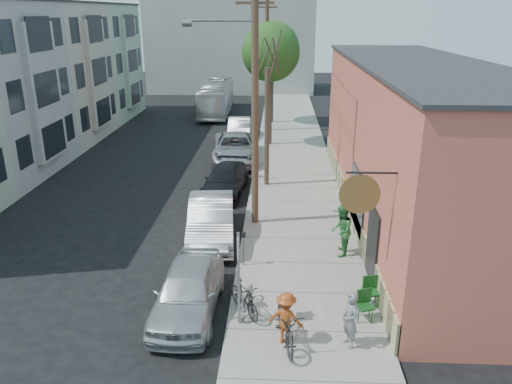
{
  "coord_description": "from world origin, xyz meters",
  "views": [
    {
      "loc": [
        3.39,
        -15.69,
        8.44
      ],
      "look_at": [
        2.49,
        3.48,
        1.5
      ],
      "focal_mm": 35.0,
      "sensor_mm": 36.0,
      "label": 1
    }
  ],
  "objects_px": {
    "sign_post": "(239,270)",
    "car_2": "(225,180)",
    "utility_pole_near": "(253,96)",
    "patio_chair_b": "(364,306)",
    "car_3": "(235,148)",
    "car_1": "(211,219)",
    "parking_meter_near": "(244,243)",
    "patio_chair_a": "(371,292)",
    "tree_leafy_far": "(272,49)",
    "parked_bike_b": "(247,298)",
    "car_4": "(239,129)",
    "parking_meter_far": "(256,164)",
    "tree_leafy_mid": "(271,52)",
    "patron_grey": "(350,320)",
    "tree_bare": "(267,128)",
    "patron_green": "(341,231)",
    "bus": "(216,98)",
    "car_0": "(188,290)",
    "cyclist": "(286,318)",
    "parked_bike_a": "(244,298)"
  },
  "relations": [
    {
      "from": "parking_meter_near",
      "to": "patio_chair_a",
      "type": "relative_size",
      "value": 1.41
    },
    {
      "from": "patron_green",
      "to": "parked_bike_b",
      "type": "bearing_deg",
      "value": -30.16
    },
    {
      "from": "sign_post",
      "to": "patio_chair_a",
      "type": "xyz_separation_m",
      "value": [
        3.85,
        1.09,
        -1.24
      ]
    },
    {
      "from": "patron_green",
      "to": "car_1",
      "type": "height_order",
      "value": "patron_green"
    },
    {
      "from": "patio_chair_a",
      "to": "car_1",
      "type": "relative_size",
      "value": 0.18
    },
    {
      "from": "parked_bike_b",
      "to": "car_4",
      "type": "xyz_separation_m",
      "value": [
        -1.91,
        21.69,
        0.17
      ]
    },
    {
      "from": "patio_chair_b",
      "to": "car_0",
      "type": "distance_m",
      "value": 5.11
    },
    {
      "from": "tree_leafy_far",
      "to": "patron_grey",
      "type": "bearing_deg",
      "value": -84.96
    },
    {
      "from": "patron_grey",
      "to": "tree_bare",
      "type": "bearing_deg",
      "value": 170.82
    },
    {
      "from": "patio_chair_b",
      "to": "parked_bike_a",
      "type": "bearing_deg",
      "value": 156.84
    },
    {
      "from": "bus",
      "to": "parking_meter_far",
      "type": "bearing_deg",
      "value": -78.0
    },
    {
      "from": "parked_bike_b",
      "to": "car_4",
      "type": "relative_size",
      "value": 0.35
    },
    {
      "from": "parking_meter_near",
      "to": "patio_chair_a",
      "type": "distance_m",
      "value": 4.61
    },
    {
      "from": "patio_chair_b",
      "to": "parked_bike_b",
      "type": "bearing_deg",
      "value": 154.09
    },
    {
      "from": "parking_meter_far",
      "to": "utility_pole_near",
      "type": "xyz_separation_m",
      "value": [
        0.14,
        -5.67,
        4.43
      ]
    },
    {
      "from": "car_0",
      "to": "car_1",
      "type": "relative_size",
      "value": 0.9
    },
    {
      "from": "tree_leafy_mid",
      "to": "patio_chair_a",
      "type": "height_order",
      "value": "tree_leafy_mid"
    },
    {
      "from": "sign_post",
      "to": "parking_meter_far",
      "type": "relative_size",
      "value": 2.26
    },
    {
      "from": "patio_chair_a",
      "to": "patio_chair_b",
      "type": "relative_size",
      "value": 1.0
    },
    {
      "from": "patio_chair_b",
      "to": "car_1",
      "type": "xyz_separation_m",
      "value": [
        -5.1,
        5.53,
        0.22
      ]
    },
    {
      "from": "parked_bike_a",
      "to": "patio_chair_b",
      "type": "bearing_deg",
      "value": -34.52
    },
    {
      "from": "parking_meter_near",
      "to": "cyclist",
      "type": "relative_size",
      "value": 0.84
    },
    {
      "from": "utility_pole_near",
      "to": "car_3",
      "type": "relative_size",
      "value": 1.74
    },
    {
      "from": "bus",
      "to": "tree_leafy_far",
      "type": "bearing_deg",
      "value": -39.77
    },
    {
      "from": "car_0",
      "to": "sign_post",
      "type": "bearing_deg",
      "value": -22.17
    },
    {
      "from": "tree_leafy_mid",
      "to": "patio_chair_a",
      "type": "relative_size",
      "value": 8.81
    },
    {
      "from": "tree_leafy_far",
      "to": "bus",
      "type": "distance_m",
      "value": 7.69
    },
    {
      "from": "sign_post",
      "to": "car_2",
      "type": "bearing_deg",
      "value": 97.94
    },
    {
      "from": "tree_leafy_mid",
      "to": "car_0",
      "type": "height_order",
      "value": "tree_leafy_mid"
    },
    {
      "from": "tree_bare",
      "to": "car_0",
      "type": "bearing_deg",
      "value": -99.91
    },
    {
      "from": "car_3",
      "to": "car_4",
      "type": "relative_size",
      "value": 1.31
    },
    {
      "from": "utility_pole_near",
      "to": "parked_bike_a",
      "type": "relative_size",
      "value": 5.96
    },
    {
      "from": "patron_green",
      "to": "car_0",
      "type": "relative_size",
      "value": 0.43
    },
    {
      "from": "parking_meter_far",
      "to": "tree_leafy_mid",
      "type": "bearing_deg",
      "value": 85.8
    },
    {
      "from": "parked_bike_b",
      "to": "tree_bare",
      "type": "bearing_deg",
      "value": 97.8
    },
    {
      "from": "sign_post",
      "to": "bus",
      "type": "height_order",
      "value": "sign_post"
    },
    {
      "from": "sign_post",
      "to": "car_3",
      "type": "height_order",
      "value": "sign_post"
    },
    {
      "from": "patron_grey",
      "to": "car_1",
      "type": "xyz_separation_m",
      "value": [
        -4.51,
        6.74,
        -0.12
      ]
    },
    {
      "from": "utility_pole_near",
      "to": "patio_chair_b",
      "type": "xyz_separation_m",
      "value": [
        3.51,
        -6.93,
        -4.82
      ]
    },
    {
      "from": "sign_post",
      "to": "car_3",
      "type": "distance_m",
      "value": 16.89
    },
    {
      "from": "tree_bare",
      "to": "car_4",
      "type": "bearing_deg",
      "value": 102.05
    },
    {
      "from": "utility_pole_near",
      "to": "car_1",
      "type": "xyz_separation_m",
      "value": [
        -1.59,
        -1.4,
        -4.6
      ]
    },
    {
      "from": "parking_meter_far",
      "to": "tree_leafy_far",
      "type": "xyz_separation_m",
      "value": [
        0.55,
        14.66,
        4.81
      ]
    },
    {
      "from": "parking_meter_near",
      "to": "patron_green",
      "type": "distance_m",
      "value": 3.55
    },
    {
      "from": "patio_chair_b",
      "to": "parked_bike_a",
      "type": "height_order",
      "value": "parked_bike_a"
    },
    {
      "from": "utility_pole_near",
      "to": "cyclist",
      "type": "relative_size",
      "value": 6.78
    },
    {
      "from": "tree_leafy_far",
      "to": "patio_chair_a",
      "type": "xyz_separation_m",
      "value": [
        3.4,
        -26.5,
        -5.2
      ]
    },
    {
      "from": "car_4",
      "to": "tree_leafy_mid",
      "type": "bearing_deg",
      "value": -44.47
    },
    {
      "from": "car_0",
      "to": "cyclist",
      "type": "bearing_deg",
      "value": -26.26
    },
    {
      "from": "parking_meter_far",
      "to": "tree_leafy_far",
      "type": "distance_m",
      "value": 15.44
    }
  ]
}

